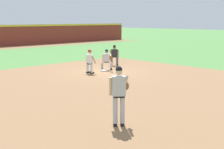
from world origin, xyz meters
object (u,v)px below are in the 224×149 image
at_px(first_base_bag, 104,71).
at_px(umpire, 114,54).
at_px(baserunner, 90,60).
at_px(baseball, 109,78).
at_px(first_baseman, 107,59).
at_px(pitcher, 119,92).

relative_size(first_base_bag, umpire, 0.26).
bearing_deg(baserunner, baseball, -98.75).
xyz_separation_m(first_baseman, baserunner, (-1.67, -0.25, 0.06)).
bearing_deg(umpire, baseball, -138.21).
height_order(first_base_bag, first_baseman, first_baseman).
relative_size(baseball, first_baseman, 0.06).
height_order(baseball, pitcher, pitcher).
xyz_separation_m(pitcher, umpire, (8.91, 9.24, -0.27)).
xyz_separation_m(baseball, baserunner, (0.31, 1.99, 0.76)).
xyz_separation_m(first_base_bag, first_baseman, (0.54, 0.32, 0.69)).
bearing_deg(first_base_bag, baseball, -126.82).
bearing_deg(baseball, pitcher, -131.23).
bearing_deg(baseball, first_baseman, 48.63).
relative_size(first_base_bag, baseball, 5.14).
bearing_deg(first_base_bag, baserunner, 176.43).
bearing_deg(umpire, pitcher, -133.94).
height_order(pitcher, baserunner, pitcher).
distance_m(first_base_bag, baseball, 2.40).
xyz_separation_m(first_base_bag, baserunner, (-1.13, 0.07, 0.75)).
bearing_deg(umpire, first_base_bag, -148.36).
distance_m(pitcher, umpire, 12.84).
bearing_deg(first_base_bag, umpire, 31.64).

